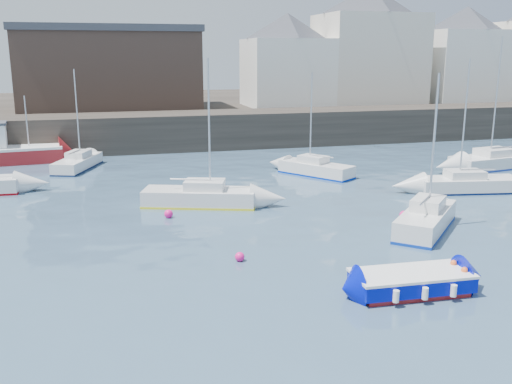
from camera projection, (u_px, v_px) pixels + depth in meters
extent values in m
plane|color=#2D4760|center=(364.00, 339.00, 16.25)|extent=(220.00, 220.00, 0.00)
cube|color=#28231E|center=(187.00, 131.00, 48.76)|extent=(90.00, 5.00, 3.00)
cube|color=#28231E|center=(165.00, 111.00, 65.68)|extent=(90.00, 32.00, 2.80)
cube|color=beige|center=(368.00, 60.00, 58.94)|extent=(10.00, 8.00, 9.00)
pyramid|color=#3A3D44|center=(371.00, 0.00, 57.54)|extent=(13.36, 13.36, 2.80)
cube|color=white|center=(464.00, 66.00, 61.39)|extent=(9.00, 7.00, 7.50)
pyramid|color=#3A3D44|center=(468.00, 18.00, 60.21)|extent=(11.88, 11.88, 2.45)
cube|color=white|center=(287.00, 73.00, 56.52)|extent=(8.00, 7.00, 6.50)
pyramid|color=#3A3D44|center=(287.00, 26.00, 55.46)|extent=(11.14, 11.14, 2.45)
cube|color=#3D2D26|center=(110.00, 71.00, 53.64)|extent=(16.00, 10.00, 7.00)
cube|color=#3A3D44|center=(108.00, 29.00, 52.74)|extent=(16.40, 10.40, 0.60)
cube|color=maroon|center=(411.00, 291.00, 19.36)|extent=(3.70, 1.64, 0.18)
cube|color=#000BAE|center=(411.00, 281.00, 19.28)|extent=(4.03, 1.86, 0.50)
cube|color=white|center=(412.00, 273.00, 19.21)|extent=(4.11, 1.90, 0.09)
cube|color=white|center=(411.00, 279.00, 19.26)|extent=(3.21, 1.32, 0.45)
cube|color=#CDC38C|center=(412.00, 276.00, 19.23)|extent=(0.33, 1.20, 0.07)
cylinder|color=white|center=(372.00, 274.00, 19.97)|extent=(0.20, 0.20, 0.40)
cylinder|color=white|center=(396.00, 296.00, 18.17)|extent=(0.20, 0.20, 0.40)
cylinder|color=white|center=(399.00, 272.00, 20.18)|extent=(0.20, 0.20, 0.40)
cylinder|color=white|center=(425.00, 293.00, 18.38)|extent=(0.20, 0.20, 0.40)
cylinder|color=white|center=(425.00, 270.00, 20.40)|extent=(0.20, 0.20, 0.40)
cylinder|color=white|center=(454.00, 291.00, 18.60)|extent=(0.20, 0.20, 0.40)
cube|color=maroon|center=(10.00, 156.00, 42.28)|extent=(7.66, 3.50, 1.02)
cube|color=white|center=(9.00, 148.00, 42.13)|extent=(7.66, 3.50, 0.19)
cylinder|color=silver|center=(27.00, 121.00, 42.15)|extent=(0.09, 0.09, 3.71)
cube|color=silver|center=(199.00, 197.00, 30.43)|extent=(6.23, 3.69, 0.89)
cube|color=yellow|center=(200.00, 204.00, 30.52)|extent=(6.29, 3.72, 0.12)
cube|color=silver|center=(205.00, 185.00, 30.24)|extent=(2.42, 2.01, 0.49)
cylinder|color=silver|center=(209.00, 125.00, 29.47)|extent=(0.10, 0.10, 6.82)
cube|color=silver|center=(426.00, 221.00, 26.10)|extent=(4.91, 5.04, 0.96)
cube|color=#092F9B|center=(425.00, 229.00, 26.20)|extent=(4.96, 5.09, 0.13)
cube|color=silver|center=(428.00, 203.00, 26.15)|extent=(2.21, 2.24, 0.53)
cylinder|color=silver|center=(434.00, 142.00, 25.71)|extent=(0.11, 0.11, 6.13)
cube|color=silver|center=(469.00, 185.00, 33.52)|extent=(6.19, 2.89, 0.82)
cube|color=#061239|center=(468.00, 191.00, 33.60)|extent=(6.25, 2.92, 0.11)
cube|color=silver|center=(465.00, 174.00, 33.34)|extent=(2.30, 1.76, 0.46)
cylinder|color=silver|center=(465.00, 120.00, 32.56)|extent=(0.09, 0.09, 6.85)
cube|color=silver|center=(316.00, 169.00, 37.95)|extent=(4.27, 5.16, 0.84)
cube|color=#0027A7|center=(316.00, 175.00, 38.04)|extent=(4.31, 5.21, 0.11)
cube|color=silver|center=(313.00, 159.00, 37.96)|extent=(2.03, 2.18, 0.47)
cylinder|color=silver|center=(311.00, 118.00, 37.48)|extent=(0.09, 0.09, 5.90)
cube|color=silver|center=(497.00, 161.00, 40.48)|extent=(7.33, 3.32, 0.91)
cube|color=#1B389D|center=(497.00, 167.00, 40.57)|extent=(7.40, 3.35, 0.12)
cube|color=silver|center=(495.00, 152.00, 40.18)|extent=(2.70, 2.05, 0.50)
cylinder|color=silver|center=(496.00, 98.00, 39.13)|extent=(0.10, 0.10, 8.12)
cube|color=silver|center=(78.00, 163.00, 40.08)|extent=(3.42, 5.55, 0.79)
cube|color=#142346|center=(78.00, 168.00, 40.16)|extent=(3.46, 5.61, 0.11)
cube|color=silver|center=(79.00, 154.00, 40.19)|extent=(1.83, 2.18, 0.44)
cylinder|color=silver|center=(77.00, 114.00, 39.78)|extent=(0.09, 0.09, 6.09)
sphere|color=#FF1681|center=(240.00, 261.00, 22.38)|extent=(0.38, 0.38, 0.38)
sphere|color=#FF1681|center=(404.00, 219.00, 27.98)|extent=(0.45, 0.45, 0.45)
sphere|color=#FF1681|center=(169.00, 218.00, 28.26)|extent=(0.43, 0.43, 0.43)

